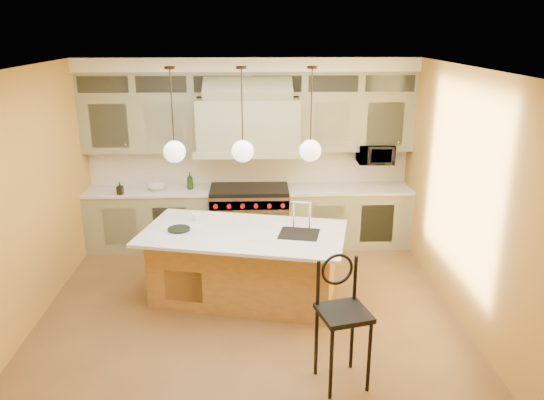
{
  "coord_description": "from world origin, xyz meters",
  "views": [
    {
      "loc": [
        0.07,
        -5.67,
        3.32
      ],
      "look_at": [
        0.3,
        0.7,
        1.23
      ],
      "focal_mm": 35.0,
      "sensor_mm": 36.0,
      "label": 1
    }
  ],
  "objects_px": {
    "range": "(250,216)",
    "kitchen_island": "(245,263)",
    "counter_stool": "(342,313)",
    "microwave": "(375,154)"
  },
  "relations": [
    {
      "from": "counter_stool",
      "to": "microwave",
      "type": "height_order",
      "value": "microwave"
    },
    {
      "from": "range",
      "to": "kitchen_island",
      "type": "height_order",
      "value": "kitchen_island"
    },
    {
      "from": "counter_stool",
      "to": "microwave",
      "type": "bearing_deg",
      "value": 59.15
    },
    {
      "from": "range",
      "to": "counter_stool",
      "type": "bearing_deg",
      "value": -75.4
    },
    {
      "from": "kitchen_island",
      "to": "counter_stool",
      "type": "xyz_separation_m",
      "value": [
        0.94,
        -1.73,
        0.27
      ]
    },
    {
      "from": "range",
      "to": "kitchen_island",
      "type": "distance_m",
      "value": 1.7
    },
    {
      "from": "counter_stool",
      "to": "range",
      "type": "bearing_deg",
      "value": 90.45
    },
    {
      "from": "kitchen_island",
      "to": "microwave",
      "type": "bearing_deg",
      "value": 54.75
    },
    {
      "from": "range",
      "to": "kitchen_island",
      "type": "bearing_deg",
      "value": -91.7
    },
    {
      "from": "range",
      "to": "counter_stool",
      "type": "distance_m",
      "value": 3.55
    }
  ]
}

